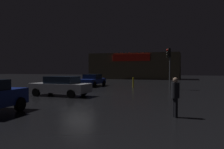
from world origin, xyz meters
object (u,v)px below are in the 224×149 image
(store_building, at_px, (135,66))
(traffic_signal_opposite, at_px, (169,59))
(car_far, at_px, (61,86))
(car_crossing, at_px, (92,80))
(pedestrian, at_px, (175,94))

(store_building, distance_m, traffic_signal_opposite, 25.72)
(traffic_signal_opposite, bearing_deg, store_building, 109.86)
(car_far, distance_m, car_crossing, 10.09)
(store_building, relative_size, pedestrian, 10.63)
(traffic_signal_opposite, bearing_deg, pedestrian, -84.11)
(store_building, distance_m, car_far, 32.40)
(store_building, height_order, traffic_signal_opposite, store_building)
(car_far, relative_size, car_crossing, 1.02)
(car_crossing, bearing_deg, traffic_signal_opposite, -11.67)
(store_building, xyz_separation_m, traffic_signal_opposite, (8.73, -24.18, 0.46))
(car_far, bearing_deg, traffic_signal_opposite, 48.49)
(traffic_signal_opposite, bearing_deg, car_crossing, 168.33)
(store_building, distance_m, pedestrian, 39.13)
(car_crossing, bearing_deg, car_far, -80.64)
(traffic_signal_opposite, relative_size, car_crossing, 0.91)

